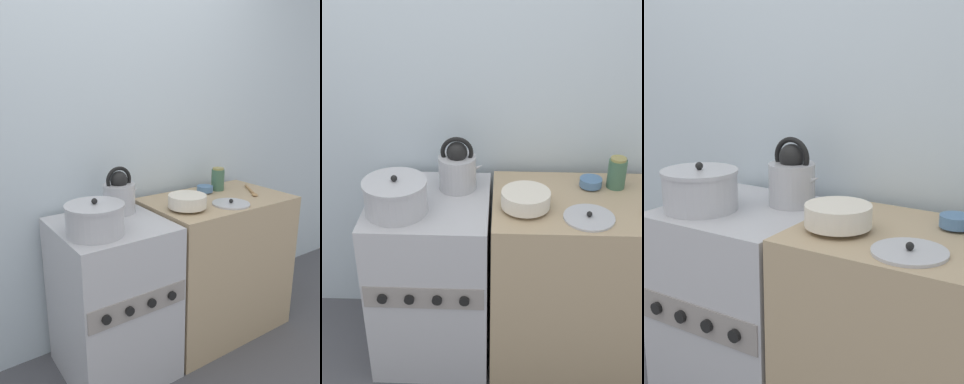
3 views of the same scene
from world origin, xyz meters
The scene contains 10 objects.
ground_plane centered at (0.00, 0.00, 0.00)m, with size 12.00×12.00×0.00m, color #4C4C51.
wall_back centered at (0.00, 0.63, 1.25)m, with size 7.00×0.06×2.50m.
stove centered at (0.00, 0.28, 0.43)m, with size 0.55×0.59×0.86m.
counter centered at (0.73, 0.28, 0.44)m, with size 0.88×0.56×0.88m.
kettle centered at (0.13, 0.41, 0.97)m, with size 0.21×0.17×0.26m.
cooking_pot centered at (-0.12, 0.18, 0.94)m, with size 0.28×0.28×0.18m.
enamel_bowl centered at (0.43, 0.20, 0.93)m, with size 0.21×0.21×0.08m.
small_ceramic_bowl centered at (0.74, 0.41, 0.90)m, with size 0.10×0.10×0.05m.
storage_jar centered at (0.86, 0.42, 0.95)m, with size 0.08×0.08×0.15m.
loose_pot_lid centered at (0.70, 0.13, 0.88)m, with size 0.22×0.22×0.03m.
Camera 2 is at (0.33, -1.79, 2.06)m, focal length 50.00 mm.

